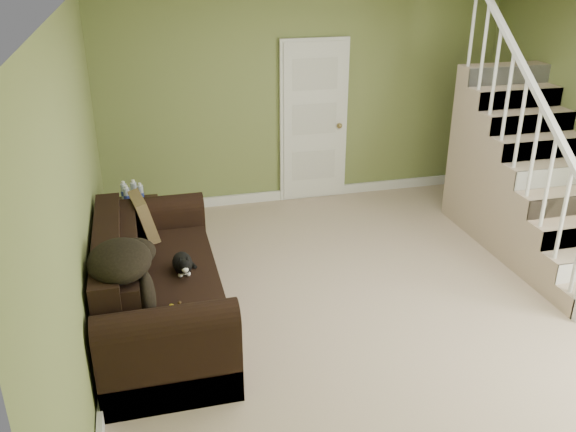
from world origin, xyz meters
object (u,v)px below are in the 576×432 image
side_table (138,226)px  cat (183,264)px  sofa (155,289)px  banana (175,311)px

side_table → cat: bearing=-76.5°
sofa → banana: size_ratio=11.32×
sofa → banana: sofa is taller
sofa → cat: (0.25, -0.03, 0.23)m
cat → banana: bearing=-102.9°
sofa → banana: (0.13, -0.65, 0.17)m
banana → cat: bearing=63.2°
side_table → banana: side_table is taller
banana → side_table: bearing=80.5°
cat → banana: size_ratio=2.16×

